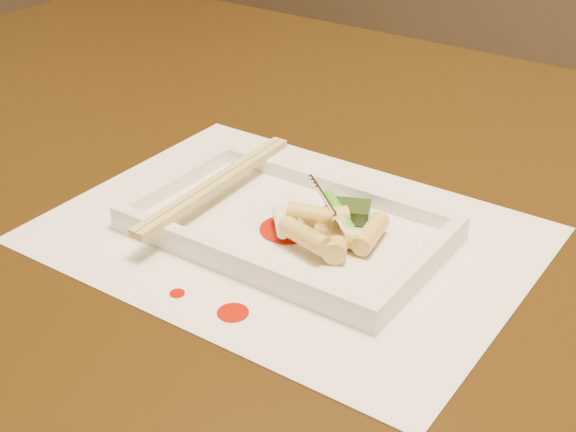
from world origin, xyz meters
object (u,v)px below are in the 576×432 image
Objects in this scene: chopstick_a at (212,183)px; placemat at (288,235)px; plate_base at (288,230)px; table at (304,260)px; fork at (375,161)px.

placemat is at bearing -0.00° from chopstick_a.
placemat is 1.54× the size of plate_base.
plate_base is 0.08m from chopstick_a.
table is at bearing 116.19° from plate_base.
fork reaches higher than chopstick_a.
plate_base is at bearing -165.58° from fork.
chopstick_a is at bearing -173.25° from fork.
fork reaches higher than placemat.
chopstick_a is at bearing 180.00° from plate_base.
table is 10.00× the size of fork.
placemat is at bearing -165.58° from fork.
placemat is 0.11m from fork.
fork is (0.07, 0.02, 0.08)m from placemat.
plate_base is 1.23× the size of chopstick_a.
table is at bearing 116.19° from placemat.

